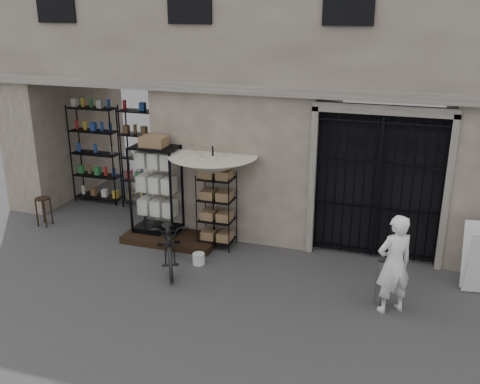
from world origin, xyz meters
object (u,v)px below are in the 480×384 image
(white_bucket, at_px, (199,259))
(steel_bollard, at_px, (380,283))
(market_umbrella, at_px, (213,160))
(wire_rack, at_px, (217,211))
(display_cabinet, at_px, (157,194))
(wooden_stool, at_px, (44,211))
(shopkeeper, at_px, (389,310))
(bicycle, at_px, (171,265))

(white_bucket, bearing_deg, steel_bollard, -7.28)
(market_umbrella, bearing_deg, wire_rack, -33.82)
(display_cabinet, bearing_deg, wire_rack, -12.77)
(wooden_stool, xyz_separation_m, shopkeeper, (7.76, -1.30, -0.35))
(white_bucket, bearing_deg, shopkeeper, -8.99)
(steel_bollard, bearing_deg, market_umbrella, 158.14)
(white_bucket, distance_m, bicycle, 0.56)
(wooden_stool, height_order, shopkeeper, wooden_stool)
(bicycle, height_order, steel_bollard, bicycle)
(wire_rack, distance_m, bicycle, 1.47)
(market_umbrella, bearing_deg, steel_bollard, -21.86)
(market_umbrella, relative_size, shopkeeper, 1.52)
(white_bucket, bearing_deg, wire_rack, 86.81)
(white_bucket, relative_size, bicycle, 0.12)
(white_bucket, relative_size, wooden_stool, 0.35)
(white_bucket, xyz_separation_m, shopkeeper, (3.65, -0.58, -0.11))
(display_cabinet, distance_m, wooden_stool, 2.86)
(wooden_stool, xyz_separation_m, steel_bollard, (7.57, -1.17, 0.05))
(wire_rack, bearing_deg, wooden_stool, -175.72)
(display_cabinet, relative_size, wire_rack, 1.29)
(wire_rack, bearing_deg, shopkeeper, -20.44)
(wire_rack, xyz_separation_m, wooden_stool, (-4.16, -0.17, -0.43))
(market_umbrella, xyz_separation_m, bicycle, (-0.46, -1.19, -1.85))
(steel_bollard, bearing_deg, bicycle, 176.86)
(market_umbrella, relative_size, white_bucket, 10.99)
(wooden_stool, bearing_deg, bicycle, -14.75)
(white_bucket, distance_m, wooden_stool, 4.18)
(shopkeeper, bearing_deg, wooden_stool, -44.32)
(market_umbrella, relative_size, wooden_stool, 3.85)
(display_cabinet, xyz_separation_m, white_bucket, (1.33, -0.94, -0.89))
(wire_rack, xyz_separation_m, white_bucket, (-0.05, -0.90, -0.67))
(wire_rack, height_order, shopkeeper, wire_rack)
(market_umbrella, height_order, shopkeeper, market_umbrella)
(display_cabinet, xyz_separation_m, market_umbrella, (1.29, 0.02, 0.85))
(wire_rack, height_order, wooden_stool, wire_rack)
(steel_bollard, bearing_deg, wooden_stool, 171.22)
(white_bucket, bearing_deg, bicycle, -155.67)
(display_cabinet, xyz_separation_m, shopkeeper, (4.98, -1.51, -1.00))
(wire_rack, height_order, steel_bollard, wire_rack)
(wooden_stool, distance_m, steel_bollard, 7.66)
(shopkeeper, bearing_deg, market_umbrella, -57.41)
(market_umbrella, xyz_separation_m, wooden_stool, (-4.07, -0.23, -1.50))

